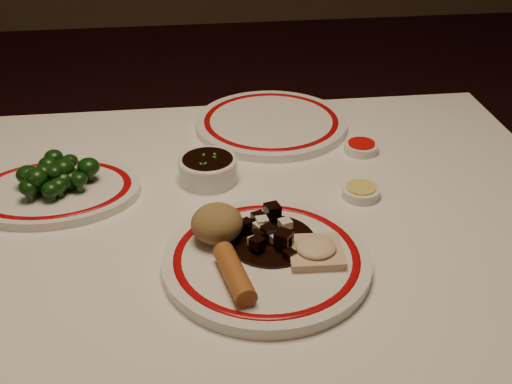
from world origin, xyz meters
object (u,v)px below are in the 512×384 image
object	(u,v)px
dining_table	(219,271)
spring_roll	(234,274)
stirfry_heap	(270,235)
broccoli_plate	(53,191)
fried_wonton	(316,250)
soy_bowl	(208,170)
main_plate	(267,260)
rice_mound	(217,223)
broccoli_pile	(54,175)

from	to	relation	value
dining_table	spring_roll	size ratio (longest dim) A/B	11.15
stirfry_heap	broccoli_plate	distance (m)	0.39
fried_wonton	spring_roll	bearing A→B (deg)	-159.51
fried_wonton	soy_bowl	xyz separation A→B (m)	(-0.13, 0.26, -0.01)
main_plate	stirfry_heap	size ratio (longest dim) A/B	2.30
broccoli_plate	main_plate	bearing A→B (deg)	-35.24
dining_table	soy_bowl	size ratio (longest dim) A/B	11.92
main_plate	soy_bowl	size ratio (longest dim) A/B	2.94
stirfry_heap	rice_mound	bearing A→B (deg)	168.82
stirfry_heap	soy_bowl	size ratio (longest dim) A/B	1.28
fried_wonton	soy_bowl	distance (m)	0.29
broccoli_plate	dining_table	bearing A→B (deg)	-23.82
main_plate	fried_wonton	bearing A→B (deg)	-6.17
fried_wonton	broccoli_plate	size ratio (longest dim) A/B	0.27
dining_table	broccoli_pile	world-z (taller)	broccoli_pile
spring_roll	dining_table	bearing A→B (deg)	82.78
main_plate	broccoli_pile	world-z (taller)	broccoli_pile
broccoli_pile	broccoli_plate	bearing A→B (deg)	167.48
rice_mound	broccoli_plate	xyz separation A→B (m)	(-0.26, 0.18, -0.04)
broccoli_plate	soy_bowl	world-z (taller)	soy_bowl
main_plate	soy_bowl	world-z (taller)	soy_bowl
fried_wonton	soy_bowl	world-z (taller)	soy_bowl
fried_wonton	broccoli_pile	size ratio (longest dim) A/B	0.59
broccoli_plate	broccoli_pile	xyz separation A→B (m)	(0.01, -0.00, 0.03)
broccoli_pile	soy_bowl	size ratio (longest dim) A/B	1.34
rice_mound	stirfry_heap	world-z (taller)	rice_mound
main_plate	rice_mound	distance (m)	0.09
soy_bowl	broccoli_pile	bearing A→B (deg)	-174.97
dining_table	soy_bowl	xyz separation A→B (m)	(-0.00, 0.14, 0.11)
stirfry_heap	soy_bowl	world-z (taller)	stirfry_heap
rice_mound	spring_roll	distance (m)	0.10
dining_table	main_plate	xyz separation A→B (m)	(0.06, -0.11, 0.10)
dining_table	rice_mound	size ratio (longest dim) A/B	15.95
spring_roll	soy_bowl	distance (m)	0.30
spring_roll	stirfry_heap	size ratio (longest dim) A/B	0.84
spring_roll	stirfry_heap	xyz separation A→B (m)	(0.06, 0.09, -0.00)
soy_bowl	fried_wonton	bearing A→B (deg)	-62.42
spring_roll	broccoli_pile	distance (m)	0.39
fried_wonton	soy_bowl	size ratio (longest dim) A/B	0.79
fried_wonton	stirfry_heap	xyz separation A→B (m)	(-0.06, 0.04, 0.00)
main_plate	fried_wonton	distance (m)	0.07
broccoli_plate	soy_bowl	size ratio (longest dim) A/B	2.87
dining_table	main_plate	size ratio (longest dim) A/B	4.06
spring_roll	broccoli_plate	bearing A→B (deg)	123.01
stirfry_heap	dining_table	bearing A→B (deg)	132.58
stirfry_heap	fried_wonton	bearing A→B (deg)	-36.26
soy_bowl	dining_table	bearing A→B (deg)	-88.05
soy_bowl	main_plate	bearing A→B (deg)	-75.06
rice_mound	soy_bowl	xyz separation A→B (m)	(-0.00, 0.20, -0.02)
main_plate	broccoli_plate	bearing A→B (deg)	144.76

